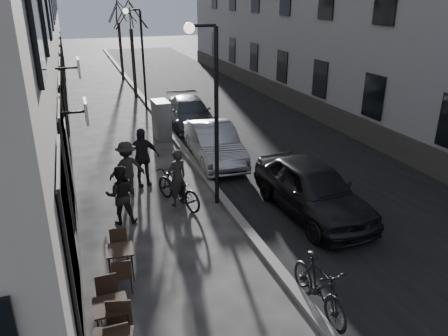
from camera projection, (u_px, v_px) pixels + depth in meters
road at (227, 112)px, 22.83m from camera, size 7.30×60.00×0.00m
kerb at (157, 116)px, 21.70m from camera, size 0.25×60.00×0.12m
streetlamp_near at (210, 98)px, 11.67m from camera, size 0.90×0.28×5.09m
streetlamp_far at (139, 48)px, 22.18m from camera, size 0.90×0.28×5.09m
tree_near at (130, 14)px, 24.27m from camera, size 2.40×2.40×5.70m
tree_far at (117, 11)px, 29.53m from camera, size 2.40×2.40×5.70m
bistro_set_b at (112, 318)px, 7.68m from camera, size 0.61×1.47×0.86m
bistro_set_c at (121, 260)px, 9.37m from camera, size 0.60×1.41×0.82m
utility_cabinet at (161, 120)px, 18.25m from camera, size 0.64×1.11×1.64m
bicycle at (178, 188)px, 12.58m from camera, size 1.40×2.10×1.04m
cyclist_rider at (177, 178)px, 12.45m from camera, size 0.73×0.62×1.71m
pedestrian_near at (121, 195)px, 11.51m from camera, size 0.87×0.72×1.63m
pedestrian_mid at (127, 168)px, 13.18m from camera, size 1.17×0.79×1.68m
pedestrian_far at (142, 157)px, 13.75m from camera, size 1.15×0.57×1.89m
car_near at (312, 188)px, 12.02m from camera, size 1.97×4.50×1.51m
car_mid at (214, 143)px, 15.86m from camera, size 1.69×4.25×1.38m
car_far at (190, 112)px, 20.18m from camera, size 2.06×4.48×1.27m
moped at (319, 286)px, 8.31m from camera, size 0.56×1.88×1.12m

